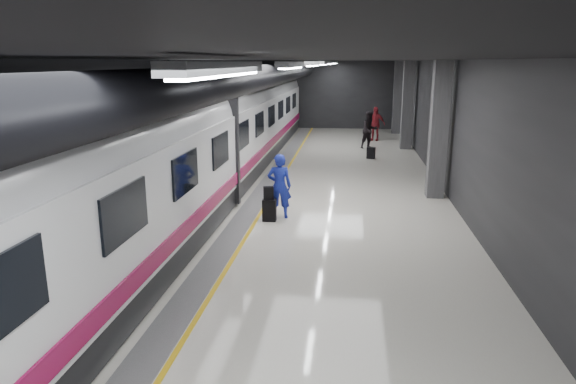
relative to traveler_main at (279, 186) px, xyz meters
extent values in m
plane|color=silver|center=(0.32, 1.02, -0.95)|extent=(40.00, 40.00, 0.00)
cube|color=black|center=(0.32, 1.02, 3.55)|extent=(10.00, 40.00, 0.02)
cube|color=#28282B|center=(0.32, 21.02, 1.30)|extent=(10.00, 0.02, 4.50)
cube|color=#28282B|center=(-4.68, 1.02, 1.30)|extent=(0.02, 40.00, 4.50)
cube|color=#28282B|center=(5.32, 1.02, 1.30)|extent=(0.02, 40.00, 4.50)
cube|color=slate|center=(-1.03, 1.02, -0.94)|extent=(0.65, 39.80, 0.01)
cube|color=yellow|center=(-0.63, 1.02, -0.94)|extent=(0.10, 39.80, 0.01)
cylinder|color=black|center=(-0.98, 1.02, 3.00)|extent=(0.80, 38.00, 0.80)
cube|color=silver|center=(0.92, -9.98, 3.45)|extent=(0.22, 2.60, 0.10)
cube|color=silver|center=(0.92, -4.98, 3.45)|extent=(0.22, 2.60, 0.10)
cube|color=silver|center=(0.92, 0.02, 3.45)|extent=(0.22, 2.60, 0.10)
cube|color=silver|center=(0.92, 5.02, 3.45)|extent=(0.22, 2.60, 0.10)
cube|color=silver|center=(0.92, 10.02, 3.45)|extent=(0.22, 2.60, 0.10)
cube|color=silver|center=(0.92, 15.02, 3.45)|extent=(0.22, 2.60, 0.10)
cube|color=silver|center=(0.92, 19.02, 3.45)|extent=(0.22, 2.60, 0.10)
cube|color=#515154|center=(4.87, 3.02, 1.30)|extent=(0.55, 0.55, 4.50)
cube|color=#515154|center=(4.87, 13.02, 1.30)|extent=(0.55, 0.55, 4.50)
cube|color=#515154|center=(4.87, 19.02, 1.30)|extent=(0.55, 0.55, 4.50)
cube|color=black|center=(-2.93, 1.02, -0.60)|extent=(2.80, 38.00, 0.60)
cube|color=white|center=(-2.93, 1.02, 0.80)|extent=(2.90, 38.00, 2.20)
cylinder|color=white|center=(-2.93, 1.02, 1.75)|extent=(2.80, 38.00, 2.80)
cube|color=maroon|center=(-1.46, 1.02, 0.00)|extent=(0.04, 38.00, 0.35)
cube|color=black|center=(-2.93, 1.02, 1.05)|extent=(3.05, 0.25, 3.80)
cube|color=black|center=(-1.46, -6.98, 1.20)|extent=(0.05, 1.60, 0.85)
cube|color=black|center=(-1.46, -3.98, 1.20)|extent=(0.05, 1.60, 0.85)
cube|color=black|center=(-1.46, -0.98, 1.20)|extent=(0.05, 1.60, 0.85)
cube|color=black|center=(-1.46, 2.02, 1.20)|extent=(0.05, 1.60, 0.85)
cube|color=black|center=(-1.46, 5.02, 1.20)|extent=(0.05, 1.60, 0.85)
cube|color=black|center=(-1.46, 8.02, 1.20)|extent=(0.05, 1.60, 0.85)
cube|color=black|center=(-1.46, 11.02, 1.20)|extent=(0.05, 1.60, 0.85)
cube|color=black|center=(-1.46, 14.02, 1.20)|extent=(0.05, 1.60, 0.85)
cube|color=black|center=(-1.46, 17.02, 1.20)|extent=(0.05, 1.60, 0.85)
imported|color=#173AB3|center=(0.00, 0.00, 0.00)|extent=(0.73, 0.51, 1.89)
cube|color=black|center=(-0.24, -0.37, -0.63)|extent=(0.39, 0.25, 0.63)
cube|color=black|center=(-0.27, -0.34, -0.13)|extent=(0.31, 0.22, 0.38)
imported|color=black|center=(2.98, 12.79, 0.03)|extent=(1.19, 1.12, 1.95)
imported|color=maroon|center=(3.38, 15.70, 0.02)|extent=(1.22, 0.73, 1.94)
cube|color=black|center=(2.98, 9.86, -0.68)|extent=(0.42, 0.34, 0.54)
camera|label=1|loc=(2.00, -14.29, 3.50)|focal=32.00mm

